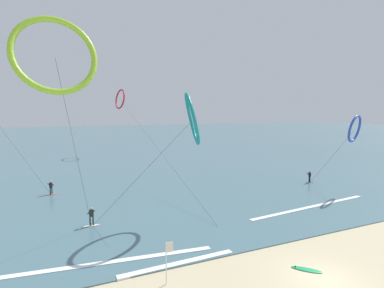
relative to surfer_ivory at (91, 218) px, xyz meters
The scene contains 14 objects.
ground_plane 18.84m from the surfer_ivory, 50.06° to the right, with size 400.00×400.00×0.00m, color #C6B58C.
sea_water 91.23m from the surfer_ivory, 82.39° to the left, with size 400.00×200.00×0.08m, color #476B75.
surfer_ivory is the anchor object (origin of this frame).
surfer_coral 12.96m from the surfer_ivory, 105.80° to the left, with size 1.40×0.73×1.70m.
surfer_navy 30.16m from the surfer_ivory, ahead, with size 1.40×0.66×1.70m.
kite_lime 14.19m from the surfer_ivory, 112.85° to the right, with size 5.50×6.63×16.37m.
kite_teal 12.55m from the surfer_ivory, 11.57° to the right, with size 10.39×5.11×11.92m.
kite_cobalt 32.21m from the surfer_ivory, ahead, with size 3.63×6.48×9.76m.
kite_crimson 47.12m from the surfer_ivory, 76.19° to the left, with size 2.17×51.64×15.34m.
surfboard_spare 17.81m from the surfer_ivory, 47.87° to the right, with size 1.68×1.74×0.20m.
beach_flag 11.59m from the surfer_ivory, 73.59° to the right, with size 0.47×0.06×2.61m.
wave_crest_near 10.38m from the surfer_ivory, 63.27° to the right, with size 8.19×0.50×0.12m, color white.
wave_crest_mid 7.32m from the surfer_ivory, 107.37° to the right, with size 19.63×0.50×0.12m, color white.
wave_crest_far 22.21m from the surfer_ivory, 10.02° to the right, with size 16.49×0.50×0.12m, color white.
Camera 1 is at (-14.25, -12.52, 10.17)m, focal length 28.04 mm.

